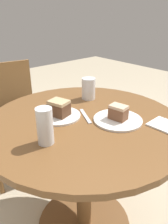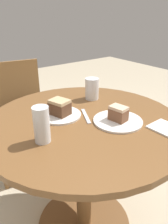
% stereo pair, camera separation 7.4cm
% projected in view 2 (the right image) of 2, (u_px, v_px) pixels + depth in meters
% --- Properties ---
extents(ground_plane, '(8.00, 8.00, 0.00)m').
position_uv_depth(ground_plane, '(84.00, 224.00, 1.44)').
color(ground_plane, beige).
extents(table, '(1.00, 1.00, 0.78)m').
position_uv_depth(table, '(84.00, 153.00, 1.20)').
color(table, brown).
rests_on(table, ground_plane).
extents(chair, '(0.53, 0.48, 0.91)m').
position_uv_depth(chair, '(20.00, 115.00, 1.81)').
color(chair, olive).
rests_on(chair, ground_plane).
extents(plate_near, '(0.22, 0.22, 0.01)m').
position_uv_depth(plate_near, '(60.00, 115.00, 1.14)').
color(plate_near, white).
rests_on(plate_near, table).
extents(plate_far, '(0.24, 0.24, 0.01)m').
position_uv_depth(plate_far, '(118.00, 121.00, 1.08)').
color(plate_far, white).
rests_on(plate_far, table).
extents(cake_slice_near, '(0.10, 0.12, 0.08)m').
position_uv_depth(cake_slice_near, '(60.00, 107.00, 1.12)').
color(cake_slice_near, brown).
rests_on(cake_slice_near, plate_near).
extents(cake_slice_far, '(0.07, 0.09, 0.07)m').
position_uv_depth(cake_slice_far, '(118.00, 113.00, 1.06)').
color(cake_slice_far, brown).
rests_on(cake_slice_far, plate_far).
extents(glass_lemonade, '(0.08, 0.08, 0.13)m').
position_uv_depth(glass_lemonade, '(92.00, 90.00, 1.34)').
color(glass_lemonade, beige).
rests_on(glass_lemonade, table).
extents(glass_water, '(0.07, 0.07, 0.16)m').
position_uv_depth(glass_water, '(42.00, 126.00, 0.90)').
color(glass_water, silver).
rests_on(glass_water, table).
extents(napkin_stack, '(0.13, 0.13, 0.01)m').
position_uv_depth(napkin_stack, '(165.00, 128.00, 1.02)').
color(napkin_stack, white).
rests_on(napkin_stack, table).
extents(fork, '(0.09, 0.16, 0.00)m').
position_uv_depth(fork, '(86.00, 116.00, 1.14)').
color(fork, silver).
rests_on(fork, table).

